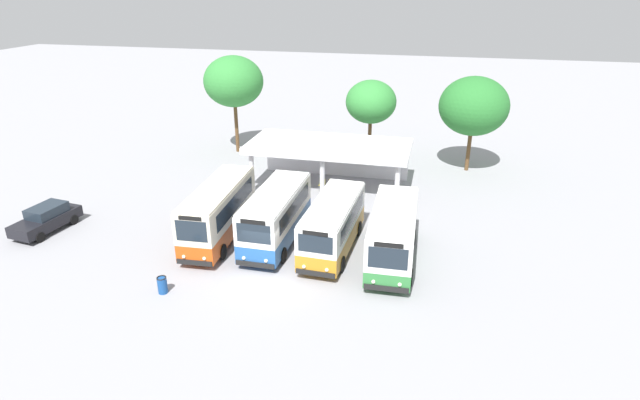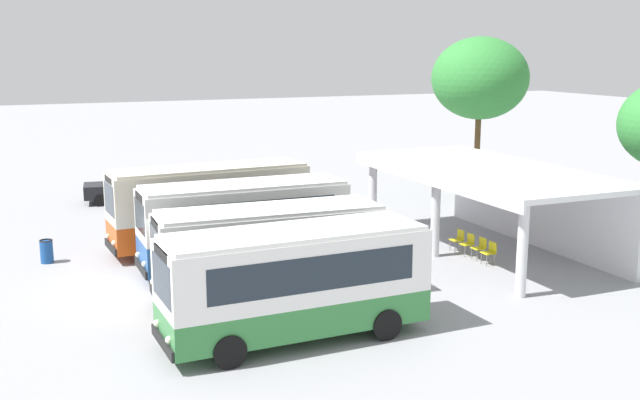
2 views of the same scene
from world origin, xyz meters
TOP-DOWN VIEW (x-y plane):
  - ground_plane at (0.00, 0.00)m, footprint 180.00×180.00m
  - city_bus_nearest_orange at (-4.10, 3.74)m, footprint 2.57×8.13m
  - city_bus_second_in_row at (-0.61, 4.07)m, footprint 2.44×7.58m
  - city_bus_middle_cream at (2.89, 3.86)m, footprint 2.57×7.49m
  - city_bus_fourth_amber at (6.38, 3.35)m, footprint 2.65×7.59m
  - parked_car_flank at (-15.11, 2.17)m, footprint 2.29×4.47m
  - terminal_canopy at (0.46, 14.43)m, footprint 12.03×5.64m
  - waiting_chair_end_by_column at (0.15, 12.81)m, footprint 0.45×0.45m
  - waiting_chair_second_from_end at (0.86, 12.81)m, footprint 0.45×0.45m
  - waiting_chair_middle_seat at (1.57, 12.88)m, footprint 0.45×0.45m
  - waiting_chair_fourth_seat at (2.27, 12.83)m, footprint 0.45×0.45m
  - roadside_tree_behind_canopy at (2.43, 21.41)m, footprint 4.34×4.34m
  - roadside_tree_east_of_canopy at (10.83, 19.92)m, footprint 5.48×5.48m
  - roadside_tree_west_of_canopy at (-9.58, 20.28)m, footprint 5.22×5.22m
  - litter_bin_apron at (-4.51, -2.55)m, footprint 0.49×0.49m

SIDE VIEW (x-z plane):
  - ground_plane at x=0.00m, z-range 0.00..0.00m
  - litter_bin_apron at x=-4.51m, z-range 0.01..0.91m
  - waiting_chair_end_by_column at x=0.15m, z-range 0.09..0.95m
  - waiting_chair_second_from_end at x=0.86m, z-range 0.09..0.95m
  - waiting_chair_middle_seat at x=1.57m, z-range 0.09..0.95m
  - waiting_chair_fourth_seat at x=2.27m, z-range 0.09..0.95m
  - parked_car_flank at x=-15.11m, z-range 0.02..1.64m
  - city_bus_middle_cream at x=2.89m, z-range 0.17..3.23m
  - city_bus_fourth_amber at x=6.38m, z-range 0.17..3.33m
  - city_bus_second_in_row at x=-0.61m, z-range 0.17..3.43m
  - city_bus_nearest_orange at x=-4.10m, z-range 0.17..3.56m
  - terminal_canopy at x=0.46m, z-range 0.95..4.35m
  - roadside_tree_behind_canopy at x=2.43m, z-range 1.55..8.37m
  - roadside_tree_east_of_canopy at x=10.83m, z-range 1.51..9.22m
  - roadside_tree_west_of_canopy at x=-9.58m, z-range 2.08..10.69m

